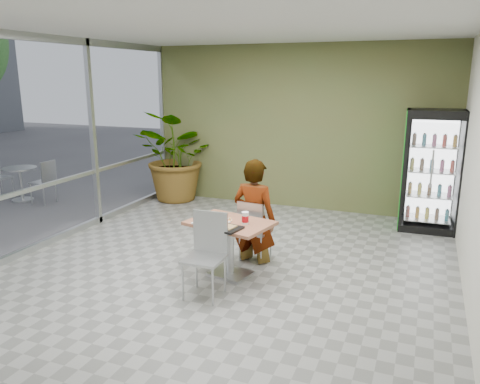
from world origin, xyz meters
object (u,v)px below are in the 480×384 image
chair_near (207,247)px  soda_cup (245,218)px  cafeteria_tray (223,228)px  dining_table (230,237)px  seated_woman (254,221)px  chair_far (253,226)px  beverage_fridge (431,171)px  potted_plant (179,156)px

chair_near → soda_cup: bearing=60.9°
soda_cup → cafeteria_tray: (-0.19, -0.27, -0.07)m
dining_table → soda_cup: bearing=-6.1°
chair_near → seated_woman: size_ratio=0.57×
chair_far → beverage_fridge: 3.43m
beverage_fridge → potted_plant: 4.92m
seated_woman → soda_cup: (0.11, -0.65, 0.24)m
cafeteria_tray → beverage_fridge: bearing=54.9°
cafeteria_tray → potted_plant: bearing=126.4°
potted_plant → seated_woman: bearing=-44.1°
soda_cup → chair_near: bearing=-117.0°
seated_woman → potted_plant: (-2.63, 2.55, 0.36)m
chair_far → cafeteria_tray: chair_far is taller
dining_table → chair_near: size_ratio=1.16×
soda_cup → potted_plant: size_ratio=0.09×
soda_cup → cafeteria_tray: soda_cup is taller
chair_near → soda_cup: 0.66m
dining_table → soda_cup: soda_cup is taller
dining_table → chair_far: chair_far is taller
dining_table → soda_cup: size_ratio=7.23×
dining_table → seated_woman: 0.64m
soda_cup → beverage_fridge: size_ratio=0.08×
beverage_fridge → soda_cup: bearing=-127.7°
cafeteria_tray → chair_far: bearing=85.7°
dining_table → potted_plant: size_ratio=0.62×
chair_near → potted_plant: potted_plant is taller
dining_table → chair_near: chair_near is taller
seated_woman → cafeteria_tray: (-0.08, -0.92, 0.17)m
chair_near → beverage_fridge: size_ratio=0.49×
chair_near → cafeteria_tray: bearing=69.6°
dining_table → beverage_fridge: bearing=52.0°
chair_far → cafeteria_tray: bearing=91.8°
chair_near → cafeteria_tray: size_ratio=2.33×
seated_woman → dining_table: bearing=86.1°
seated_woman → potted_plant: 3.68m
seated_woman → cafeteria_tray: seated_woman is taller
soda_cup → chair_far: bearing=101.2°
chair_far → cafeteria_tray: 0.91m
beverage_fridge → seated_woman: bearing=-135.7°
chair_near → soda_cup: chair_near is taller
chair_near → potted_plant: (-2.47, 3.75, 0.36)m
seated_woman → chair_near: bearing=88.2°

